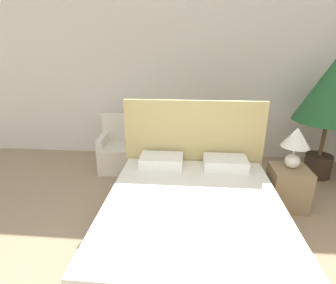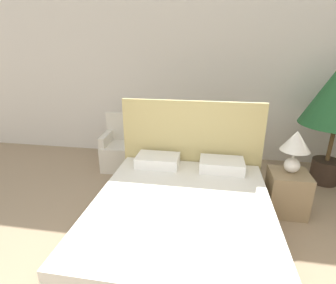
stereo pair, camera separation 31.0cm
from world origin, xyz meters
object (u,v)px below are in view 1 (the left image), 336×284
object	(u,v)px
table_lamp	(296,142)
side_table	(147,157)
nightstand	(288,188)
potted_palm	(333,92)
bed	(193,216)
armchair_near_window_left	(119,153)
armchair_near_window_right	(177,155)

from	to	relation	value
table_lamp	side_table	distance (m)	2.31
side_table	nightstand	bearing A→B (deg)	-24.55
side_table	potted_palm	bearing A→B (deg)	0.61
bed	armchair_near_window_left	world-z (taller)	bed
armchair_near_window_right	potted_palm	xyz separation A→B (m)	(2.32, 0.00, 1.10)
bed	nightstand	xyz separation A→B (m)	(1.25, 0.75, -0.03)
bed	armchair_near_window_right	distance (m)	1.72
potted_palm	side_table	size ratio (longest dim) A/B	3.98
armchair_near_window_left	side_table	distance (m)	0.51
armchair_near_window_left	armchair_near_window_right	bearing A→B (deg)	-4.25
armchair_near_window_right	potted_palm	world-z (taller)	potted_palm
armchair_near_window_left	potted_palm	size ratio (longest dim) A/B	0.47
bed	side_table	size ratio (longest dim) A/B	4.33
armchair_near_window_right	nightstand	distance (m)	1.78
potted_palm	side_table	world-z (taller)	potted_palm
nightstand	table_lamp	bearing A→B (deg)	68.55
nightstand	side_table	size ratio (longest dim) A/B	1.12
bed	table_lamp	world-z (taller)	bed
armchair_near_window_left	nightstand	bearing A→B (deg)	-24.83
armchair_near_window_right	table_lamp	xyz separation A→B (m)	(1.52, -0.92, 0.62)
bed	potted_palm	xyz separation A→B (m)	(2.06, 1.70, 1.09)
bed	armchair_near_window_right	bearing A→B (deg)	98.51
table_lamp	side_table	bearing A→B (deg)	156.19
bed	armchair_near_window_left	xyz separation A→B (m)	(-1.27, 1.70, -0.01)
armchair_near_window_right	side_table	bearing A→B (deg)	177.88
table_lamp	potted_palm	bearing A→B (deg)	49.21
table_lamp	side_table	size ratio (longest dim) A/B	1.08
armchair_near_window_right	armchair_near_window_left	bearing A→B (deg)	174.72
armchair_near_window_left	table_lamp	world-z (taller)	table_lamp
bed	table_lamp	distance (m)	1.61
bed	potted_palm	bearing A→B (deg)	39.58
armchair_near_window_left	potted_palm	world-z (taller)	potted_palm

